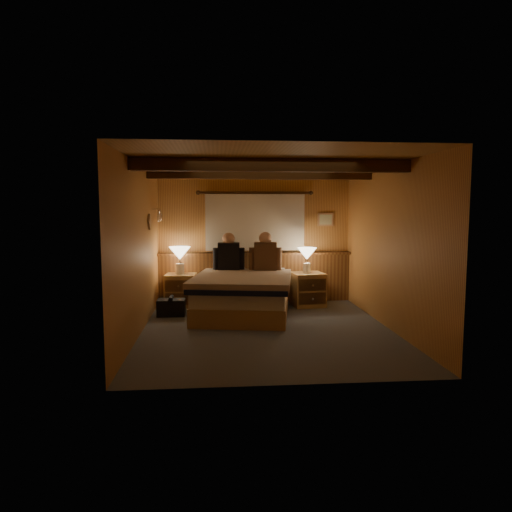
{
  "coord_description": "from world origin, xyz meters",
  "views": [
    {
      "loc": [
        -0.71,
        -6.47,
        1.77
      ],
      "look_at": [
        -0.12,
        0.4,
        1.04
      ],
      "focal_mm": 32.0,
      "sensor_mm": 36.0,
      "label": 1
    }
  ],
  "objects": [
    {
      "name": "wall_right",
      "position": [
        1.8,
        0.0,
        1.2
      ],
      "size": [
        0.0,
        4.2,
        4.2
      ],
      "primitive_type": "plane",
      "rotation": [
        1.57,
        0.0,
        -1.57
      ],
      "color": "gold",
      "rests_on": "floor"
    },
    {
      "name": "coat_rail",
      "position": [
        -1.72,
        1.58,
        1.67
      ],
      "size": [
        0.05,
        0.55,
        0.24
      ],
      "color": "silver",
      "rests_on": "wall_left"
    },
    {
      "name": "bed",
      "position": [
        -0.29,
        0.95,
        0.35
      ],
      "size": [
        1.82,
        2.2,
        0.68
      ],
      "rotation": [
        0.0,
        0.0,
        -0.17
      ],
      "color": "#AC7B49",
      "rests_on": "floor"
    },
    {
      "name": "framed_print",
      "position": [
        1.35,
        2.08,
        1.55
      ],
      "size": [
        0.3,
        0.04,
        0.25
      ],
      "color": "tan",
      "rests_on": "wall_back"
    },
    {
      "name": "lamp_left",
      "position": [
        -1.38,
        1.73,
        0.93
      ],
      "size": [
        0.38,
        0.38,
        0.5
      ],
      "color": "white",
      "rests_on": "nightstand_left"
    },
    {
      "name": "ceiling_beams",
      "position": [
        0.0,
        0.15,
        2.31
      ],
      "size": [
        3.6,
        1.65,
        0.16
      ],
      "color": "#412610",
      "rests_on": "ceiling"
    },
    {
      "name": "lamp_right",
      "position": [
        0.9,
        1.57,
        0.93
      ],
      "size": [
        0.35,
        0.35,
        0.45
      ],
      "color": "white",
      "rests_on": "nightstand_right"
    },
    {
      "name": "wall_back",
      "position": [
        0.0,
        2.1,
        1.2
      ],
      "size": [
        3.6,
        0.0,
        3.6
      ],
      "primitive_type": "plane",
      "rotation": [
        1.57,
        0.0,
        0.0
      ],
      "color": "gold",
      "rests_on": "floor"
    },
    {
      "name": "wall_front",
      "position": [
        0.0,
        -2.1,
        1.2
      ],
      "size": [
        3.6,
        0.0,
        3.6
      ],
      "primitive_type": "plane",
      "rotation": [
        -1.57,
        0.0,
        0.0
      ],
      "color": "gold",
      "rests_on": "floor"
    },
    {
      "name": "wainscot",
      "position": [
        0.0,
        2.04,
        0.49
      ],
      "size": [
        3.6,
        0.23,
        0.94
      ],
      "color": "brown",
      "rests_on": "wall_back"
    },
    {
      "name": "floor",
      "position": [
        0.0,
        0.0,
        0.0
      ],
      "size": [
        4.2,
        4.2,
        0.0
      ],
      "primitive_type": "plane",
      "color": "#545A64",
      "rests_on": "ground"
    },
    {
      "name": "person_left",
      "position": [
        -0.51,
        1.64,
        0.95
      ],
      "size": [
        0.57,
        0.24,
        0.69
      ],
      "rotation": [
        0.0,
        0.0,
        -0.05
      ],
      "color": "black",
      "rests_on": "bed"
    },
    {
      "name": "wall_left",
      "position": [
        -1.8,
        0.0,
        1.2
      ],
      "size": [
        0.0,
        4.2,
        4.2
      ],
      "primitive_type": "plane",
      "rotation": [
        1.57,
        0.0,
        1.57
      ],
      "color": "gold",
      "rests_on": "floor"
    },
    {
      "name": "curtain_window",
      "position": [
        0.0,
        2.03,
        1.52
      ],
      "size": [
        2.18,
        0.09,
        1.11
      ],
      "color": "#412610",
      "rests_on": "wall_back"
    },
    {
      "name": "person_right",
      "position": [
        0.14,
        1.53,
        0.95
      ],
      "size": [
        0.58,
        0.27,
        0.7
      ],
      "rotation": [
        0.0,
        0.0,
        -0.11
      ],
      "color": "#513420",
      "rests_on": "bed"
    },
    {
      "name": "duffel_bag",
      "position": [
        -1.47,
        1.0,
        0.14
      ],
      "size": [
        0.45,
        0.27,
        0.33
      ],
      "rotation": [
        0.0,
        0.0,
        -0.0
      ],
      "color": "black",
      "rests_on": "floor"
    },
    {
      "name": "nightstand_left",
      "position": [
        -1.37,
        1.73,
        0.29
      ],
      "size": [
        0.57,
        0.52,
        0.58
      ],
      "rotation": [
        0.0,
        0.0,
        -0.08
      ],
      "color": "#AC7B49",
      "rests_on": "floor"
    },
    {
      "name": "ceiling",
      "position": [
        0.0,
        0.0,
        2.4
      ],
      "size": [
        4.2,
        4.2,
        0.0
      ],
      "primitive_type": "plane",
      "rotation": [
        3.14,
        0.0,
        0.0
      ],
      "color": "#BA8A45",
      "rests_on": "wall_back"
    },
    {
      "name": "nightstand_right",
      "position": [
        0.92,
        1.54,
        0.3
      ],
      "size": [
        0.61,
        0.57,
        0.61
      ],
      "rotation": [
        0.0,
        0.0,
        0.14
      ],
      "color": "#AC7B49",
      "rests_on": "floor"
    }
  ]
}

